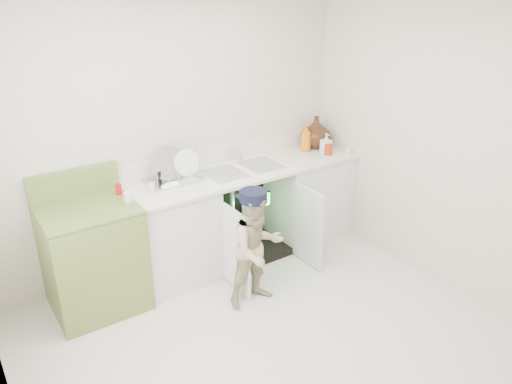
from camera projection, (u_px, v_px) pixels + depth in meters
ground at (269, 339)px, 3.84m from camera, size 3.50×3.50×0.00m
room_shell at (271, 191)px, 3.34m from camera, size 6.00×5.50×1.26m
counter_run at (246, 209)px, 4.87m from camera, size 2.44×1.02×1.23m
avocado_stove at (93, 256)px, 4.07m from camera, size 0.73×0.65×1.14m
repair_worker at (257, 248)px, 4.10m from camera, size 0.65×0.59×1.03m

